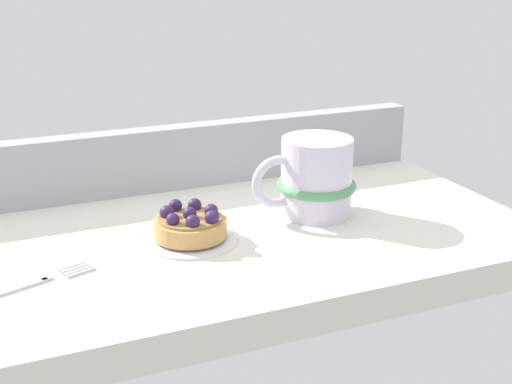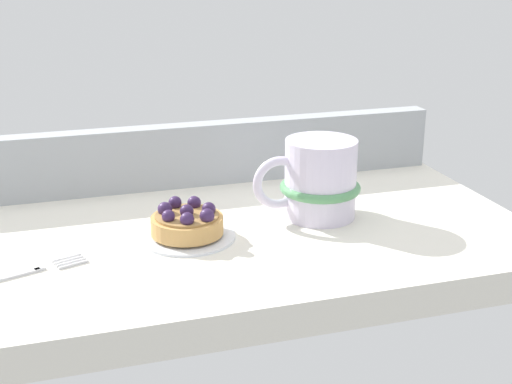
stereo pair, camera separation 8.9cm
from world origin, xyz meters
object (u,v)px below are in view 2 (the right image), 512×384
(raspberry_tart, at_px, (187,222))
(dessert_fork, at_px, (10,275))
(coffee_mug, at_px, (318,180))
(dessert_plate, at_px, (188,236))

(raspberry_tart, height_order, dessert_fork, raspberry_tart)
(raspberry_tart, distance_m, coffee_mug, 0.18)
(raspberry_tart, xyz_separation_m, dessert_fork, (-0.21, -0.05, -0.02))
(dessert_plate, bearing_deg, coffee_mug, 7.01)
(coffee_mug, distance_m, dessert_fork, 0.40)
(dessert_plate, relative_size, dessert_fork, 0.69)
(dessert_plate, relative_size, coffee_mug, 0.81)
(raspberry_tart, distance_m, dessert_fork, 0.21)
(dessert_plate, distance_m, dessert_fork, 0.21)
(dessert_plate, height_order, dessert_fork, same)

